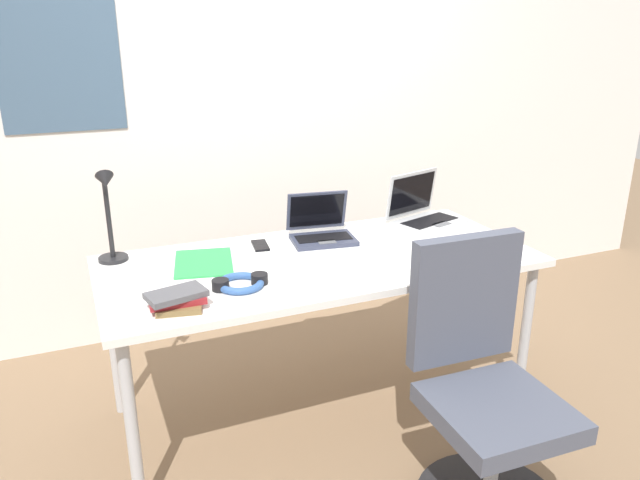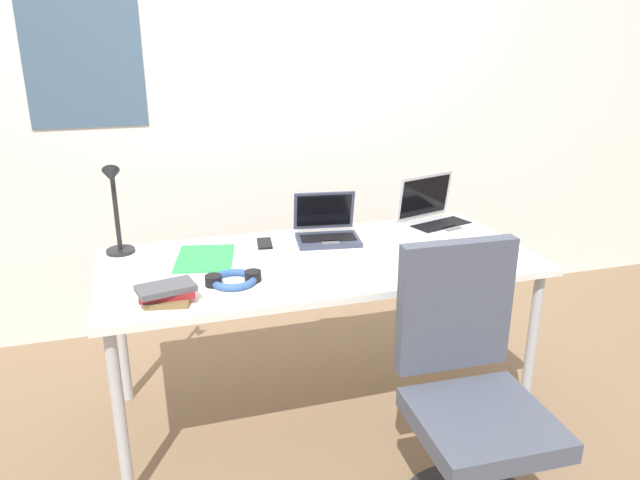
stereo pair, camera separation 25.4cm
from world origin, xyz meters
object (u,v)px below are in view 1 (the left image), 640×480
laptop_by_keyboard (321,230)px  paper_folder_front_right (204,263)px  computer_mouse (445,245)px  coffee_mug (443,260)px  desk_lamp (109,217)px  cell_phone (260,245)px  book_stack (177,299)px  laptop_front_right (424,213)px  headphones (240,283)px  office_chair (484,403)px

laptop_by_keyboard → paper_folder_front_right: laptop_by_keyboard is taller
paper_folder_front_right → computer_mouse: bearing=-12.9°
coffee_mug → desk_lamp: bearing=153.8°
desk_lamp → laptop_by_keyboard: bearing=-3.8°
cell_phone → book_stack: 0.66m
laptop_by_keyboard → coffee_mug: laptop_by_keyboard is taller
laptop_by_keyboard → laptop_front_right: bearing=3.0°
desk_lamp → cell_phone: bearing=-4.0°
headphones → office_chair: bearing=-38.6°
laptop_front_right → office_chair: bearing=-109.0°
book_stack → laptop_front_right: bearing=20.8°
paper_folder_front_right → office_chair: size_ratio=0.32×
laptop_by_keyboard → laptop_front_right: 0.56m
headphones → book_stack: size_ratio=0.99×
laptop_front_right → book_stack: size_ratio=1.79×
laptop_by_keyboard → headphones: 0.62m
laptop_by_keyboard → desk_lamp: bearing=176.2°
desk_lamp → cell_phone: (0.61, -0.04, -0.19)m
laptop_front_right → office_chair: (-0.33, -0.97, -0.39)m
laptop_by_keyboard → computer_mouse: (0.45, -0.32, -0.03)m
laptop_by_keyboard → cell_phone: laptop_by_keyboard is taller
laptop_by_keyboard → coffee_mug: (0.30, -0.53, 0.00)m
cell_phone → coffee_mug: size_ratio=1.20×
cell_phone → paper_folder_front_right: 0.29m
laptop_front_right → coffee_mug: 0.62m
laptop_by_keyboard → paper_folder_front_right: 0.57m
laptop_front_right → headphones: laptop_front_right is taller
laptop_by_keyboard → office_chair: 1.04m
laptop_front_right → cell_phone: size_ratio=2.85×
office_chair → desk_lamp: bearing=138.2°
headphones → coffee_mug: 0.80m
cell_phone → headphones: 0.44m
computer_mouse → cell_phone: computer_mouse is taller
computer_mouse → book_stack: 1.19m
paper_folder_front_right → office_chair: bearing=-47.4°
desk_lamp → book_stack: (0.16, -0.52, -0.17)m
book_stack → paper_folder_front_right: bearing=65.1°
coffee_mug → cell_phone: bearing=136.9°
cell_phone → paper_folder_front_right: cell_phone is taller
cell_phone → paper_folder_front_right: bearing=-150.9°
computer_mouse → laptop_front_right: bearing=43.8°
laptop_by_keyboard → coffee_mug: size_ratio=2.77×
paper_folder_front_right → headphones: bearing=-75.6°
headphones → book_stack: bearing=-160.1°
laptop_front_right → book_stack: bearing=-159.2°
headphones → paper_folder_front_right: (-0.07, 0.29, -0.01)m
desk_lamp → office_chair: size_ratio=0.41×
laptop_by_keyboard → headphones: bearing=-142.5°
computer_mouse → paper_folder_front_right: (-1.01, 0.23, -0.01)m
headphones → office_chair: (0.71, -0.57, -0.36)m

